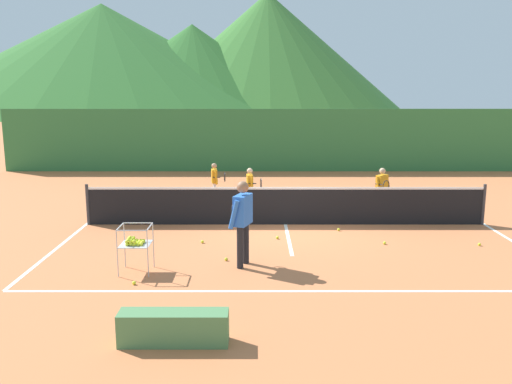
% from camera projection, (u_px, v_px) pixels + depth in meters
% --- Properties ---
extents(ground_plane, '(120.00, 120.00, 0.00)m').
position_uv_depth(ground_plane, '(288.00, 224.00, 13.75)').
color(ground_plane, '#C67042').
extents(line_baseline_near, '(10.24, 0.08, 0.01)m').
position_uv_depth(line_baseline_near, '(302.00, 291.00, 9.23)').
color(line_baseline_near, white).
rests_on(line_baseline_near, ground).
extents(line_baseline_far, '(10.24, 0.08, 0.01)m').
position_uv_depth(line_baseline_far, '(280.00, 191.00, 18.20)').
color(line_baseline_far, white).
rests_on(line_baseline_far, ground).
extents(line_sideline_west, '(0.08, 9.14, 0.01)m').
position_uv_depth(line_sideline_west, '(89.00, 224.00, 13.77)').
color(line_sideline_west, white).
rests_on(line_sideline_west, ground).
extents(line_sideline_east, '(0.08, 9.14, 0.01)m').
position_uv_depth(line_sideline_east, '(487.00, 225.00, 13.72)').
color(line_sideline_east, white).
rests_on(line_sideline_east, ground).
extents(line_service_center, '(0.08, 5.27, 0.01)m').
position_uv_depth(line_service_center, '(288.00, 224.00, 13.74)').
color(line_service_center, white).
rests_on(line_service_center, ground).
extents(tennis_net, '(10.19, 0.08, 1.05)m').
position_uv_depth(tennis_net, '(288.00, 205.00, 13.65)').
color(tennis_net, '#333338').
rests_on(tennis_net, ground).
extents(instructor, '(0.48, 0.84, 1.69)m').
position_uv_depth(instructor, '(245.00, 215.00, 10.39)').
color(instructor, black).
rests_on(instructor, ground).
extents(student_0, '(0.47, 0.55, 1.19)m').
position_uv_depth(student_0, '(217.00, 178.00, 16.40)').
color(student_0, silver).
rests_on(student_0, ground).
extents(student_1, '(0.45, 0.56, 1.20)m').
position_uv_depth(student_1, '(253.00, 185.00, 15.31)').
color(student_1, navy).
rests_on(student_1, ground).
extents(student_2, '(0.48, 0.65, 1.24)m').
position_uv_depth(student_2, '(384.00, 186.00, 15.04)').
color(student_2, silver).
rests_on(student_2, ground).
extents(ball_cart, '(0.58, 0.58, 0.90)m').
position_uv_depth(ball_cart, '(137.00, 242.00, 10.11)').
color(ball_cart, '#B7B7BC').
rests_on(ball_cart, ground).
extents(tennis_ball_0, '(0.07, 0.07, 0.07)m').
position_uv_depth(tennis_ball_0, '(228.00, 259.00, 10.86)').
color(tennis_ball_0, yellow).
rests_on(tennis_ball_0, ground).
extents(tennis_ball_1, '(0.07, 0.07, 0.07)m').
position_uv_depth(tennis_ball_1, '(341.00, 230.00, 13.12)').
color(tennis_ball_1, yellow).
rests_on(tennis_ball_1, ground).
extents(tennis_ball_2, '(0.07, 0.07, 0.07)m').
position_uv_depth(tennis_ball_2, '(136.00, 283.00, 9.55)').
color(tennis_ball_2, yellow).
rests_on(tennis_ball_2, ground).
extents(tennis_ball_3, '(0.07, 0.07, 0.07)m').
position_uv_depth(tennis_ball_3, '(387.00, 243.00, 11.98)').
color(tennis_ball_3, yellow).
rests_on(tennis_ball_3, ground).
extents(tennis_ball_4, '(0.07, 0.07, 0.07)m').
position_uv_depth(tennis_ball_4, '(205.00, 242.00, 12.10)').
color(tennis_ball_4, yellow).
rests_on(tennis_ball_4, ground).
extents(tennis_ball_5, '(0.07, 0.07, 0.07)m').
position_uv_depth(tennis_ball_5, '(482.00, 245.00, 11.86)').
color(tennis_ball_5, yellow).
rests_on(tennis_ball_5, ground).
extents(tennis_ball_6, '(0.07, 0.07, 0.07)m').
position_uv_depth(tennis_ball_6, '(280.00, 238.00, 12.42)').
color(tennis_ball_6, yellow).
rests_on(tennis_ball_6, ground).
extents(windscreen_fence, '(22.52, 0.08, 2.60)m').
position_uv_depth(windscreen_fence, '(276.00, 140.00, 22.24)').
color(windscreen_fence, '#33753D').
rests_on(windscreen_fence, ground).
extents(courtside_bench, '(1.50, 0.36, 0.46)m').
position_uv_depth(courtside_bench, '(176.00, 328.00, 7.32)').
color(courtside_bench, '#4C7F4C').
rests_on(courtside_bench, ground).
extents(hill_0, '(42.52, 42.52, 18.12)m').
position_uv_depth(hill_0, '(270.00, 52.00, 85.42)').
color(hill_0, '#38702D').
rests_on(hill_0, ground).
extents(hill_1, '(59.84, 59.84, 15.91)m').
position_uv_depth(hill_1, '(106.00, 58.00, 82.28)').
color(hill_1, '#2D6628').
rests_on(hill_1, ground).
extents(hill_2, '(37.76, 37.76, 12.77)m').
position_uv_depth(hill_2, '(195.00, 68.00, 81.17)').
color(hill_2, '#2D6628').
rests_on(hill_2, ground).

